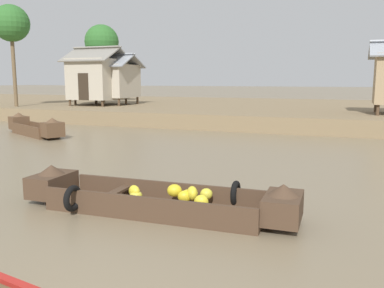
% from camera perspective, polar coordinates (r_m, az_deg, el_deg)
% --- Properties ---
extents(ground_plane, '(300.00, 300.00, 0.00)m').
position_cam_1_polar(ground_plane, '(12.77, 7.47, -2.90)').
color(ground_plane, '#7A6B51').
extents(riverbank_strip, '(160.00, 20.00, 0.82)m').
position_cam_1_polar(riverbank_strip, '(30.01, 15.77, 4.41)').
color(riverbank_strip, '#7F6B4C').
rests_on(riverbank_strip, ground).
extents(banana_boat, '(5.63, 2.03, 0.78)m').
position_cam_1_polar(banana_boat, '(8.21, -4.89, -7.64)').
color(banana_boat, '#473323').
rests_on(banana_boat, ground).
extents(cargo_boat_upstream, '(4.56, 2.76, 0.96)m').
position_cam_1_polar(cargo_boat_upstream, '(20.78, -21.05, 2.15)').
color(cargo_boat_upstream, brown).
rests_on(cargo_boat_upstream, ground).
extents(stilt_house_left, '(3.74, 3.95, 4.09)m').
position_cam_1_polar(stilt_house_left, '(30.08, -12.95, 8.93)').
color(stilt_house_left, '#4C3826').
rests_on(stilt_house_left, riverbank_strip).
extents(stilt_house_mid_left, '(4.72, 3.50, 3.64)m').
position_cam_1_polar(stilt_house_mid_left, '(30.73, -11.85, 8.71)').
color(stilt_house_mid_left, '#4C3826').
rests_on(stilt_house_mid_left, riverbank_strip).
extents(palm_tree_near, '(2.62, 2.62, 6.01)m').
position_cam_1_polar(palm_tree_near, '(33.43, -12.47, 13.68)').
color(palm_tree_near, brown).
rests_on(palm_tree_near, riverbank_strip).
extents(palm_tree_far, '(2.38, 2.38, 6.63)m').
position_cam_1_polar(palm_tree_far, '(30.22, -23.90, 15.02)').
color(palm_tree_far, brown).
rests_on(palm_tree_far, riverbank_strip).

